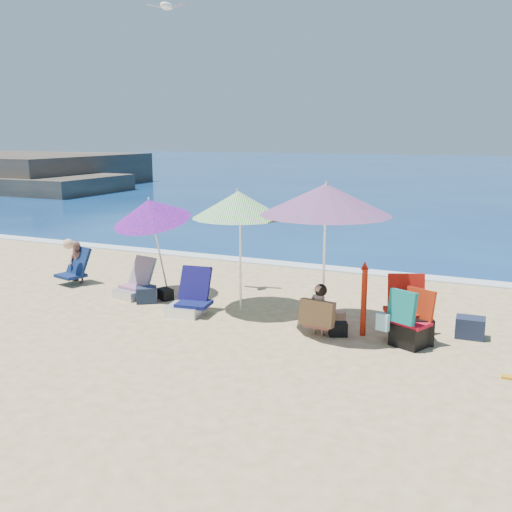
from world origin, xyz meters
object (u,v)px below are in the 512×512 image
at_px(umbrella_turquoise, 326,200).
at_px(furled_umbrella, 364,295).
at_px(person_center, 318,311).
at_px(umbrella_blue, 150,211).
at_px(camp_chair_right, 409,325).
at_px(chair_navy, 189,302).
at_px(chair_rainbow, 135,286).
at_px(person_left, 76,262).
at_px(seagull, 167,6).
at_px(camp_chair_left, 410,322).
at_px(umbrella_striped, 238,205).

height_order(umbrella_turquoise, furled_umbrella, umbrella_turquoise).
bearing_deg(person_center, umbrella_blue, 166.56).
bearing_deg(furled_umbrella, umbrella_turquoise, 174.00).
relative_size(camp_chair_right, person_center, 1.08).
bearing_deg(furled_umbrella, chair_navy, -176.97).
relative_size(umbrella_blue, chair_rainbow, 2.47).
bearing_deg(person_left, seagull, 9.24).
distance_m(chair_navy, seagull, 5.56).
distance_m(furled_umbrella, camp_chair_left, 0.82).
relative_size(furled_umbrella, camp_chair_left, 1.19).
relative_size(furled_umbrella, seagull, 1.54).
bearing_deg(person_center, person_left, 169.74).
height_order(chair_rainbow, seagull, seagull).
bearing_deg(umbrella_blue, chair_rainbow, -143.58).
relative_size(chair_rainbow, person_left, 0.84).
bearing_deg(camp_chair_left, umbrella_striped, 173.23).
relative_size(umbrella_turquoise, umbrella_striped, 1.21).
xyz_separation_m(umbrella_blue, seagull, (0.18, 0.52, 3.81)).
height_order(umbrella_turquoise, person_center, umbrella_turquoise).
height_order(umbrella_turquoise, seagull, seagull).
relative_size(person_center, person_left, 0.83).
bearing_deg(chair_rainbow, chair_navy, -19.17).
bearing_deg(chair_navy, person_left, 164.62).
relative_size(umbrella_blue, furled_umbrella, 1.74).
height_order(camp_chair_left, seagull, seagull).
xyz_separation_m(camp_chair_right, person_center, (-1.40, -0.08, 0.08)).
xyz_separation_m(person_center, seagull, (-3.57, 1.42, 5.11)).
xyz_separation_m(umbrella_turquoise, umbrella_blue, (-3.70, 0.53, -0.43)).
height_order(umbrella_blue, furled_umbrella, umbrella_blue).
height_order(furled_umbrella, person_left, furled_umbrella).
xyz_separation_m(furled_umbrella, chair_rainbow, (-4.69, 0.38, -0.46)).
relative_size(furled_umbrella, person_center, 1.43).
relative_size(umbrella_striped, person_left, 2.19).
bearing_deg(seagull, person_left, -170.76).
height_order(umbrella_blue, person_center, umbrella_blue).
distance_m(umbrella_striped, person_left, 4.32).
bearing_deg(furled_umbrella, chair_rainbow, 175.35).
xyz_separation_m(umbrella_blue, person_center, (3.74, -0.89, -1.30)).
bearing_deg(umbrella_blue, camp_chair_right, -8.95).
relative_size(umbrella_blue, camp_chair_left, 2.07).
bearing_deg(person_center, chair_navy, 176.95).
height_order(camp_chair_left, person_left, person_left).
distance_m(umbrella_striped, chair_navy, 1.95).
distance_m(umbrella_turquoise, furled_umbrella, 1.64).
xyz_separation_m(person_left, seagull, (2.24, 0.36, 5.06)).
distance_m(umbrella_turquoise, person_center, 1.77).
distance_m(furled_umbrella, camp_chair_right, 0.85).
relative_size(umbrella_blue, person_center, 2.49).
distance_m(chair_rainbow, camp_chair_left, 5.43).
xyz_separation_m(chair_navy, chair_rainbow, (-1.57, 0.55, -0.01)).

